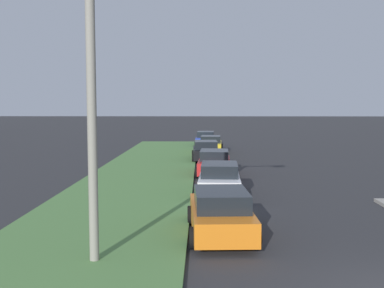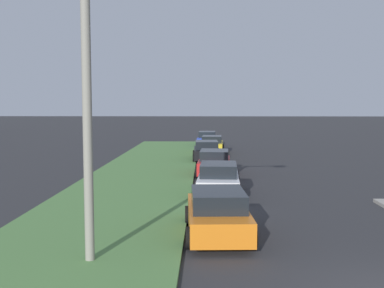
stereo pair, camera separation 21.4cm
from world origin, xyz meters
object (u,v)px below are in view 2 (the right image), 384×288
at_px(parked_car_black, 207,151).
at_px(parked_car_blue, 207,139).
at_px(parked_car_red, 214,163).
at_px(parked_car_yellow, 212,145).
at_px(streetlight, 101,93).
at_px(parked_car_orange, 218,213).
at_px(parked_car_white, 218,179).

xyz_separation_m(parked_car_black, parked_car_blue, (11.68, -0.11, 0.00)).
height_order(parked_car_red, parked_car_black, same).
height_order(parked_car_black, parked_car_yellow, same).
distance_m(parked_car_black, streetlight, 22.29).
bearing_deg(parked_car_orange, streetlight, 128.04).
bearing_deg(parked_car_red, parked_car_white, -176.58).
distance_m(parked_car_yellow, parked_car_blue, 6.31).
bearing_deg(parked_car_blue, streetlight, 178.22).
bearing_deg(parked_car_orange, parked_car_yellow, -3.29).
relative_size(parked_car_orange, streetlight, 0.58).
xyz_separation_m(parked_car_white, streetlight, (-9.10, 3.22, 3.67)).
relative_size(parked_car_orange, parked_car_yellow, 1.00).
distance_m(parked_car_white, parked_car_black, 12.73).
bearing_deg(parked_car_orange, parked_car_white, -4.74).
bearing_deg(parked_car_black, parked_car_orange, 179.53).
height_order(parked_car_white, parked_car_yellow, same).
relative_size(parked_car_orange, parked_car_blue, 1.00).
height_order(parked_car_white, parked_car_red, same).
height_order(parked_car_yellow, streetlight, streetlight).
bearing_deg(parked_car_blue, parked_car_yellow, -173.59).
distance_m(parked_car_black, parked_car_blue, 11.68).
bearing_deg(parked_car_white, streetlight, 162.87).
distance_m(parked_car_red, parked_car_black, 6.79).
bearing_deg(parked_car_yellow, parked_car_black, 177.90).
relative_size(parked_car_red, parked_car_black, 1.01).
height_order(parked_car_red, streetlight, streetlight).
relative_size(parked_car_black, parked_car_yellow, 0.99).
height_order(parked_car_white, parked_car_blue, same).
height_order(parked_car_white, streetlight, streetlight).
height_order(parked_car_red, parked_car_yellow, same).
relative_size(parked_car_white, parked_car_red, 1.00).
bearing_deg(parked_car_red, parked_car_yellow, 2.62).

